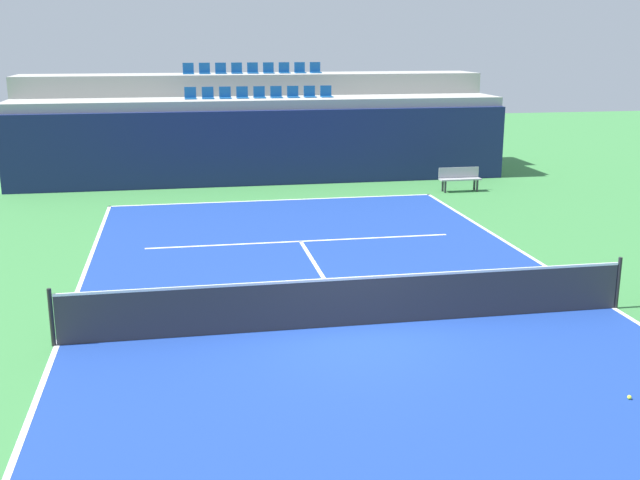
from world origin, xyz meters
TOP-DOWN VIEW (x-y plane):
  - ground_plane at (0.00, 0.00)m, footprint 80.00×80.00m
  - court_surface at (0.00, 0.00)m, footprint 11.00×24.00m
  - baseline_far at (0.00, 11.95)m, footprint 11.00×0.10m
  - sideline_left at (-5.45, 0.00)m, footprint 0.10×24.00m
  - sideline_right at (5.45, 0.00)m, footprint 0.10×24.00m
  - service_line_far at (0.00, 6.40)m, footprint 8.26×0.10m
  - centre_service_line at (0.00, 3.20)m, footprint 0.10×6.40m
  - back_wall at (0.00, 14.88)m, footprint 18.71×0.30m
  - stands_tier_lower at (0.00, 16.23)m, footprint 18.71×2.40m
  - stands_tier_upper at (0.00, 18.63)m, footprint 18.71×2.40m
  - seating_row_lower at (0.00, 16.32)m, footprint 5.66×0.44m
  - seating_row_upper at (0.00, 18.72)m, footprint 5.66×0.44m
  - tennis_net at (0.00, 0.00)m, footprint 11.08×0.08m
  - player_bench at (6.74, 12.40)m, footprint 1.50×0.40m
  - tennis_ball_0 at (3.45, -3.81)m, footprint 0.07×0.07m

SIDE VIEW (x-z plane):
  - ground_plane at x=0.00m, z-range 0.00..0.00m
  - court_surface at x=0.00m, z-range 0.00..0.01m
  - baseline_far at x=0.00m, z-range 0.01..0.01m
  - sideline_left at x=-5.45m, z-range 0.01..0.01m
  - sideline_right at x=5.45m, z-range 0.01..0.01m
  - service_line_far at x=0.00m, z-range 0.01..0.01m
  - centre_service_line at x=0.00m, z-range 0.01..0.01m
  - tennis_ball_0 at x=3.45m, z-range 0.01..0.08m
  - player_bench at x=6.74m, z-range 0.08..0.93m
  - tennis_net at x=0.00m, z-range -0.03..1.04m
  - back_wall at x=0.00m, z-range 0.00..2.77m
  - stands_tier_lower at x=0.00m, z-range 0.00..3.12m
  - stands_tier_upper at x=0.00m, z-range 0.00..3.94m
  - seating_row_lower at x=0.00m, z-range 3.02..3.46m
  - seating_row_upper at x=0.00m, z-range 3.84..4.28m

